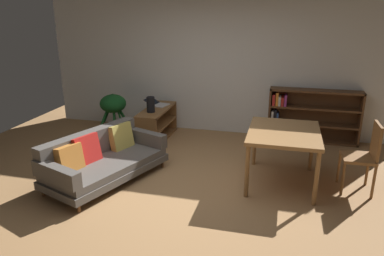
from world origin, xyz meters
name	(u,v)px	position (x,y,z in m)	size (l,w,h in m)	color
ground_plane	(181,193)	(0.00, 0.00, 0.00)	(8.16, 8.16, 0.00)	#A87A4C
back_wall_panel	(220,62)	(0.00, 2.70, 1.35)	(6.80, 0.10, 2.70)	silver
fabric_couch	(101,158)	(-1.21, 0.14, 0.32)	(1.39, 1.93, 0.69)	brown
media_console	(157,124)	(-1.01, 1.93, 0.29)	(0.40, 1.20, 0.58)	brown
open_laptop	(158,104)	(-1.07, 2.17, 0.61)	(0.46, 0.37, 0.11)	silver
desk_speaker	(151,105)	(-1.03, 1.69, 0.72)	(0.14, 0.14, 0.27)	black
potted_floor_plant	(113,109)	(-1.91, 2.00, 0.49)	(0.53, 0.49, 0.79)	#333338
dining_table	(284,136)	(1.27, 0.66, 0.69)	(0.95, 1.16, 0.76)	olive
dining_chair_near	(365,154)	(2.31, 0.67, 0.54)	(0.41, 0.43, 0.95)	brown
bookshelf	(309,115)	(1.69, 2.54, 0.48)	(1.59, 0.29, 0.96)	#56351E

